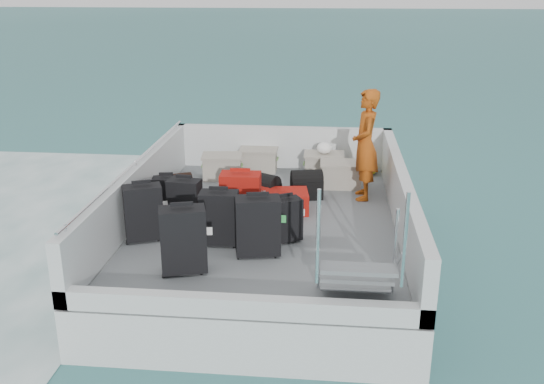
% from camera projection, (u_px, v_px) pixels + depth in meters
% --- Properties ---
extents(ground, '(160.00, 160.00, 0.00)m').
position_uv_depth(ground, '(267.00, 263.00, 8.22)').
color(ground, '#154C4B').
rests_on(ground, ground).
extents(ferry_hull, '(3.60, 5.00, 0.60)m').
position_uv_depth(ferry_hull, '(267.00, 242.00, 8.12)').
color(ferry_hull, silver).
rests_on(ferry_hull, ground).
extents(deck, '(3.30, 4.70, 0.02)m').
position_uv_depth(deck, '(267.00, 221.00, 8.01)').
color(deck, slate).
rests_on(deck, ferry_hull).
extents(deck_fittings, '(3.60, 5.00, 0.90)m').
position_uv_depth(deck_fittings, '(292.00, 203.00, 7.56)').
color(deck_fittings, '#B9BEBE').
rests_on(deck_fittings, deck).
extents(suitcase_0, '(0.51, 0.41, 0.70)m').
position_uv_depth(suitcase_0, '(144.00, 213.00, 7.29)').
color(suitcase_0, black).
rests_on(suitcase_0, deck).
extents(suitcase_1, '(0.44, 0.28, 0.62)m').
position_uv_depth(suitcase_1, '(185.00, 203.00, 7.75)').
color(suitcase_1, black).
rests_on(suitcase_1, deck).
extents(suitcase_2, '(0.39, 0.27, 0.54)m').
position_uv_depth(suitcase_2, '(167.00, 197.00, 8.09)').
color(suitcase_2, black).
rests_on(suitcase_2, deck).
extents(suitcase_3, '(0.54, 0.40, 0.74)m').
position_uv_depth(suitcase_3, '(183.00, 241.00, 6.47)').
color(suitcase_3, black).
rests_on(suitcase_3, deck).
extents(suitcase_4, '(0.45, 0.27, 0.66)m').
position_uv_depth(suitcase_4, '(219.00, 219.00, 7.18)').
color(suitcase_4, black).
rests_on(suitcase_4, deck).
extents(suitcase_5, '(0.52, 0.32, 0.70)m').
position_uv_depth(suitcase_5, '(241.00, 200.00, 7.74)').
color(suitcase_5, '#A00E0C').
rests_on(suitcase_5, deck).
extents(suitcase_6, '(0.55, 0.38, 0.69)m').
position_uv_depth(suitcase_6, '(258.00, 227.00, 6.90)').
color(suitcase_6, black).
rests_on(suitcase_6, deck).
extents(suitcase_7, '(0.45, 0.38, 0.55)m').
position_uv_depth(suitcase_7, '(285.00, 221.00, 7.27)').
color(suitcase_7, black).
rests_on(suitcase_7, deck).
extents(suitcase_8, '(0.77, 0.56, 0.28)m').
position_uv_depth(suitcase_8, '(281.00, 201.00, 8.28)').
color(suitcase_8, '#A00E0C').
rests_on(suitcase_8, deck).
extents(duffel_0, '(0.58, 0.48, 0.32)m').
position_uv_depth(duffel_0, '(174.00, 191.00, 8.62)').
color(duffel_0, black).
rests_on(duffel_0, deck).
extents(duffel_1, '(0.57, 0.50, 0.32)m').
position_uv_depth(duffel_1, '(262.00, 191.00, 8.65)').
color(duffel_1, black).
rests_on(duffel_1, deck).
extents(duffel_2, '(0.50, 0.39, 0.32)m').
position_uv_depth(duffel_2, '(307.00, 187.00, 8.79)').
color(duffel_2, black).
rests_on(duffel_2, deck).
extents(crate_0, '(0.64, 0.48, 0.36)m').
position_uv_depth(crate_0, '(222.00, 167.00, 9.66)').
color(crate_0, '#A39A8E').
rests_on(crate_0, deck).
extents(crate_1, '(0.59, 0.41, 0.35)m').
position_uv_depth(crate_1, '(259.00, 160.00, 10.05)').
color(crate_1, '#A39A8E').
rests_on(crate_1, deck).
extents(crate_2, '(0.60, 0.42, 0.36)m').
position_uv_depth(crate_2, '(324.00, 166.00, 9.73)').
color(crate_2, '#A39A8E').
rests_on(crate_2, deck).
extents(crate_3, '(0.60, 0.42, 0.36)m').
position_uv_depth(crate_3, '(341.00, 175.00, 9.26)').
color(crate_3, '#A39A8E').
rests_on(crate_3, deck).
extents(yellow_bag, '(0.28, 0.26, 0.22)m').
position_uv_depth(yellow_bag, '(369.00, 168.00, 9.86)').
color(yellow_bag, yellow).
rests_on(yellow_bag, deck).
extents(white_bag, '(0.24, 0.24, 0.18)m').
position_uv_depth(white_bag, '(324.00, 150.00, 9.64)').
color(white_bag, white).
rests_on(white_bag, crate_2).
extents(passenger, '(0.41, 0.61, 1.59)m').
position_uv_depth(passenger, '(365.00, 145.00, 8.58)').
color(passenger, orange).
rests_on(passenger, deck).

